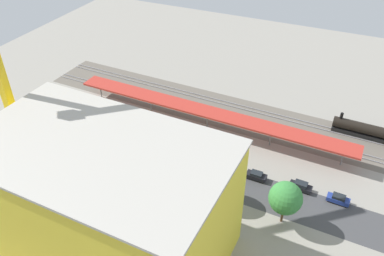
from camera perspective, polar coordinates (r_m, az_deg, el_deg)
The scene contains 19 objects.
ground_plane at distance 84.45m, azimuth 2.59°, elevation -5.16°, with size 175.10×175.10×0.00m, color gray.
rail_bed at distance 99.85m, azimuth 7.03°, elevation 1.85°, with size 109.44×14.90×0.01m, color #665E54.
street_asphalt at distance 82.02m, azimuth 1.65°, elevation -6.63°, with size 109.44×9.00×0.01m, color #424244.
track_rails at distance 99.75m, azimuth 7.04°, elevation 1.94°, with size 109.39×11.79×0.12m.
platform_canopy_near at distance 92.47m, azimuth 2.25°, elevation 2.35°, with size 69.49×6.91×4.65m.
locomotive at distance 99.34m, azimuth 24.21°, elevation -0.44°, with size 15.82×2.96×4.83m.
parked_car_0 at distance 80.61m, azimuth 20.44°, elevation -9.66°, with size 4.29×1.91×1.75m.
parked_car_1 at distance 80.98m, azimuth 15.47°, elevation -8.17°, with size 4.51×2.01×1.80m.
parked_car_2 at distance 81.36m, azimuth 9.31°, elevation -6.89°, with size 4.15×1.88×1.71m.
parked_car_3 at distance 83.29m, azimuth 4.49°, elevation -5.30°, with size 4.76×1.83×1.60m.
construction_building at distance 63.52m, azimuth -12.54°, elevation -10.38°, with size 37.84×22.27×20.70m, color yellow.
construction_roof_slab at distance 56.55m, azimuth -13.90°, elevation -2.93°, with size 38.44×22.87×0.40m, color #B7B2A8.
tower_crane at distance 73.32m, azimuth -23.75°, elevation 6.83°, with size 24.39×20.77×38.69m.
box_truck_0 at distance 78.01m, azimuth -1.69°, elevation -7.65°, with size 9.16×3.10×3.48m.
box_truck_1 at distance 77.41m, azimuth -3.36°, elevation -8.04°, with size 8.82×2.67×3.68m.
street_tree_0 at distance 70.69m, azimuth 13.41°, elevation -9.86°, with size 5.92×5.92×8.84m.
street_tree_1 at distance 73.54m, azimuth 3.54°, elevation -7.75°, with size 5.99×5.99×7.73m.
street_tree_2 at distance 90.37m, azimuth -18.30°, elevation -0.20°, with size 6.02×6.02×7.90m.
traffic_light at distance 76.52m, azimuth -0.53°, elevation -5.89°, with size 0.50×0.36×6.70m.
Camera 1 is at (-22.91, 59.56, 55.31)m, focal length 36.79 mm.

